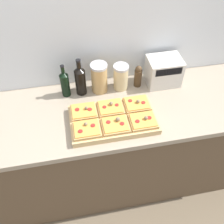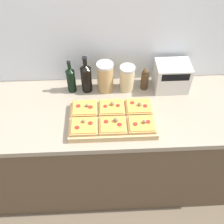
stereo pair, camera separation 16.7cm
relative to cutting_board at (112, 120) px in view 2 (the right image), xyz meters
The scene contains 16 objects.
ground_plane 0.95m from the cutting_board, 99.49° to the right, with size 12.00×12.00×0.00m, color brown.
wall_back 0.57m from the cutting_board, 94.13° to the left, with size 6.00×0.06×2.50m.
kitchen_counter 0.49m from the cutting_board, 106.28° to the left, with size 2.63×0.67×0.91m.
cutting_board is the anchor object (origin of this frame).
pizza_slice_back_left 0.19m from the cutting_board, 156.60° to the left, with size 0.17×0.14×0.05m.
pizza_slice_back_center 0.08m from the cutting_board, 89.89° to the left, with size 0.17×0.14×0.05m.
pizza_slice_back_right 0.20m from the cutting_board, 23.31° to the left, with size 0.17×0.14×0.05m.
pizza_slice_front_left 0.19m from the cutting_board, 156.75° to the right, with size 0.17×0.14×0.05m.
pizza_slice_front_center 0.08m from the cutting_board, 89.50° to the right, with size 0.17×0.14×0.06m.
pizza_slice_front_right 0.20m from the cutting_board, 23.31° to the right, with size 0.17×0.14×0.05m.
olive_oil_bottle 0.43m from the cutting_board, 130.61° to the left, with size 0.06×0.06×0.25m.
wine_bottle 0.37m from the cutting_board, 117.51° to the left, with size 0.08×0.08×0.28m.
grain_jar_tall 0.33m from the cutting_board, 95.36° to the left, with size 0.12×0.12×0.22m.
grain_jar_short 0.35m from the cutting_board, 69.35° to the left, with size 0.11×0.11×0.19m.
pepper_mill 0.41m from the cutting_board, 52.22° to the left, with size 0.05×0.05×0.17m.
toaster_oven 0.55m from the cutting_board, 36.10° to the left, with size 0.26×0.18×0.20m.
Camera 2 is at (-0.02, -0.91, 2.18)m, focal length 42.00 mm.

